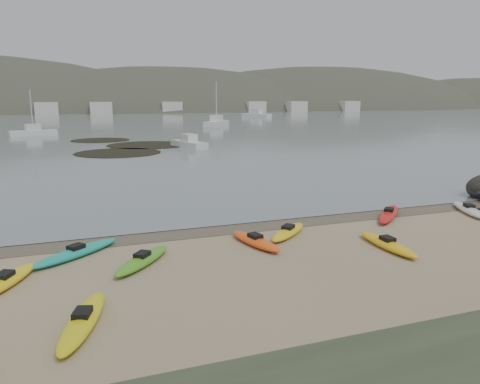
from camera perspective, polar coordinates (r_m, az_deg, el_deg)
name	(u,v)px	position (r m, az deg, el deg)	size (l,w,h in m)	color
ground	(240,224)	(21.24, 0.00, -3.97)	(600.00, 600.00, 0.00)	tan
wet_sand	(242,226)	(20.97, 0.28, -4.16)	(60.00, 60.00, 0.00)	brown
water	(79,106)	(319.36, -19.09, 9.89)	(1200.00, 1200.00, 0.00)	slate
kayaks	(261,244)	(17.95, 2.53, -6.35)	(22.57, 9.82, 0.34)	yellow
kelp_mats	(126,146)	(56.46, -13.78, 5.45)	(13.55, 23.52, 0.04)	black
moored_boats	(124,122)	(100.95, -13.98, 8.30)	(80.89, 77.98, 1.36)	silver
far_hills	(176,144)	(219.25, -7.78, 5.76)	(550.00, 135.00, 80.00)	#384235
far_town	(108,108)	(164.78, -15.75, 9.82)	(199.00, 5.00, 4.00)	beige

